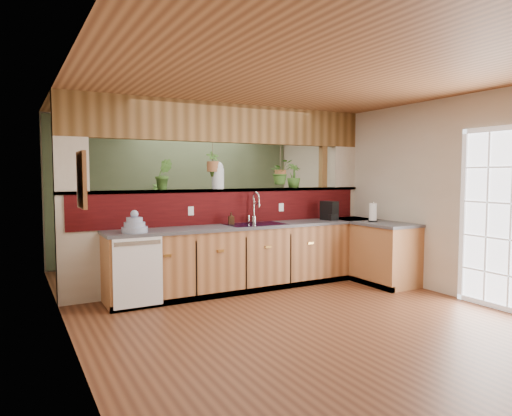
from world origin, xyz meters
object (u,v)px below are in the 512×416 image
dish_stack (135,226)px  soap_dispenser (231,218)px  coffee_maker (330,211)px  glass_jar (218,175)px  faucet (255,206)px  paper_towel (373,213)px  shelving_console (137,238)px

dish_stack → soap_dispenser: bearing=10.0°
coffee_maker → glass_jar: size_ratio=0.75×
dish_stack → glass_jar: glass_jar is taller
faucet → soap_dispenser: faucet is taller
paper_towel → faucet: bearing=157.4°
soap_dispenser → coffee_maker: size_ratio=0.59×
dish_stack → glass_jar: bearing=20.7°
paper_towel → shelving_console: (-2.80, 2.79, -0.53)m
glass_jar → coffee_maker: bearing=-13.5°
soap_dispenser → faucet: bearing=4.3°
soap_dispenser → shelving_console: bearing=110.0°
coffee_maker → glass_jar: glass_jar is taller
dish_stack → faucet: bearing=8.8°
paper_towel → shelving_console: size_ratio=0.21×
faucet → dish_stack: (-1.80, -0.28, -0.16)m
dish_stack → soap_dispenser: (1.40, 0.25, 0.00)m
soap_dispenser → glass_jar: bearing=109.7°
faucet → dish_stack: size_ratio=1.46×
glass_jar → shelving_console: (-0.69, 1.90, -1.08)m
dish_stack → glass_jar: size_ratio=0.80×
dish_stack → coffee_maker: 3.00m
coffee_maker → shelving_console: (-2.38, 2.31, -0.53)m
dish_stack → coffee_maker: bearing=1.7°
faucet → paper_towel: bearing=-22.6°
dish_stack → glass_jar: 1.53m
faucet → paper_towel: size_ratio=1.55×
faucet → shelving_console: (-1.18, 2.12, -0.64)m
paper_towel → soap_dispenser: bearing=162.3°
faucet → dish_stack: bearing=-171.2°
soap_dispenser → coffee_maker: bearing=-5.7°
coffee_maker → paper_towel: paper_towel is taller
coffee_maker → glass_jar: bearing=154.9°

